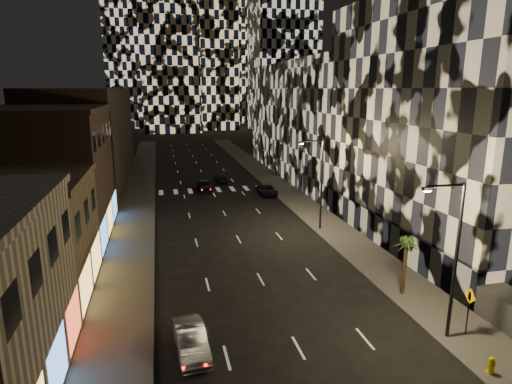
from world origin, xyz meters
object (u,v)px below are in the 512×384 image
streetlight_near (453,251)px  car_dark_oncoming (221,178)px  streetlight_far (319,178)px  car_dark_rightlane (267,190)px  ped_sign (469,303)px  palm_tree (406,247)px  car_dark_midlane (204,185)px  fire_hydrant (491,365)px  car_silver_parked (191,340)px

streetlight_near → car_dark_oncoming: streetlight_near is taller
streetlight_far → car_dark_rightlane: (-1.35, 15.49, -4.69)m
streetlight_near → ped_sign: streetlight_near is taller
palm_tree → streetlight_far: bearing=92.5°
car_dark_rightlane → car_dark_oncoming: bearing=118.2°
car_dark_midlane → ped_sign: (10.80, -39.73, 1.34)m
streetlight_near → fire_hydrant: (0.25, -3.34, -4.79)m
car_silver_parked → car_dark_oncoming: (8.01, 43.33, -0.11)m
streetlight_far → fire_hydrant: (0.25, -23.34, -4.79)m
streetlight_far → car_silver_parked: 23.45m
streetlight_far → palm_tree: bearing=-87.5°
car_dark_oncoming → car_dark_rightlane: car_dark_rightlane is taller
car_dark_midlane → streetlight_far: bearing=-68.2°
car_dark_oncoming → car_dark_rightlane: 10.85m
car_silver_parked → car_dark_rightlane: size_ratio=0.93×
streetlight_near → fire_hydrant: 5.85m
streetlight_far → car_silver_parked: bearing=-128.0°
car_dark_midlane → streetlight_near: bearing=-80.4°
streetlight_near → palm_tree: size_ratio=2.20×
streetlight_far → car_dark_oncoming: streetlight_far is taller
streetlight_far → fire_hydrant: 23.83m
car_dark_oncoming → palm_tree: size_ratio=1.05×
palm_tree → car_dark_oncoming: bearing=99.7°
car_dark_rightlane → fire_hydrant: 38.86m
streetlight_near → car_dark_midlane: 41.05m
streetlight_near → streetlight_far: same height
car_silver_parked → car_dark_midlane: (4.78, 37.81, 0.04)m
streetlight_near → streetlight_far: (0.00, 20.00, 0.00)m
car_dark_oncoming → palm_tree: bearing=102.7°
car_dark_oncoming → fire_hydrant: bearing=100.6°
car_dark_rightlane → ped_sign: bearing=-83.5°
car_dark_rightlane → car_silver_parked: bearing=-108.8°
car_silver_parked → car_dark_midlane: bearing=78.2°
streetlight_far → car_silver_parked: streetlight_far is taller
streetlight_near → car_dark_rightlane: (-1.35, 35.49, -4.69)m
car_silver_parked → ped_sign: (15.59, -1.92, 1.37)m
car_silver_parked → car_dark_rightlane: 35.95m
car_dark_midlane → fire_hydrant: bearing=-81.1°
streetlight_far → car_dark_midlane: (-9.37, 19.70, -4.59)m
car_dark_rightlane → fire_hydrant: car_dark_rightlane is taller
fire_hydrant → car_dark_midlane: bearing=102.6°
fire_hydrant → ped_sign: (1.18, 3.31, 1.54)m
streetlight_near → car_dark_oncoming: 45.88m
palm_tree → car_silver_parked: bearing=-166.9°
streetlight_near → streetlight_far: 20.00m
car_dark_rightlane → ped_sign: 35.66m
car_silver_parked → car_dark_oncoming: car_silver_parked is taller
car_silver_parked → ped_sign: bearing=-11.6°
palm_tree → car_dark_midlane: bearing=106.2°
streetlight_near → car_dark_rightlane: size_ratio=1.89×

